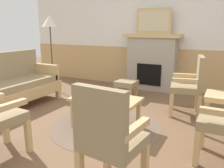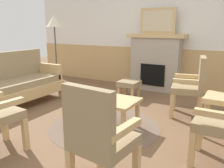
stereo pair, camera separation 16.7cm
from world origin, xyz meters
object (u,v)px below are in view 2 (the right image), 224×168
(coffee_table, at_px, (104,101))
(footstool, at_px, (129,85))
(couch, at_px, (14,85))
(floor_lamp_by_couch, at_px, (54,26))
(armchair_front_center, at_px, (99,135))
(armchair_by_window_left, at_px, (192,84))
(framed_picture, at_px, (158,21))
(side_table, at_px, (223,104))
(book_on_table, at_px, (95,96))
(fireplace, at_px, (156,62))

(coffee_table, bearing_deg, footstool, 102.41)
(couch, bearing_deg, floor_lamp_by_couch, 98.63)
(couch, xyz_separation_m, floor_lamp_by_couch, (-0.20, 1.33, 1.05))
(coffee_table, bearing_deg, armchair_front_center, -59.99)
(armchair_by_window_left, relative_size, armchair_front_center, 1.00)
(footstool, relative_size, floor_lamp_by_couch, 0.24)
(framed_picture, xyz_separation_m, side_table, (1.58, -1.84, -1.13))
(coffee_table, height_order, armchair_by_window_left, armchair_by_window_left)
(footstool, bearing_deg, book_on_table, -83.37)
(footstool, xyz_separation_m, floor_lamp_by_couch, (-1.80, -0.16, 1.17))
(fireplace, xyz_separation_m, coffee_table, (0.10, -2.38, -0.27))
(fireplace, xyz_separation_m, armchair_by_window_left, (1.09, -1.31, -0.11))
(armchair_by_window_left, bearing_deg, floor_lamp_by_couch, 175.93)
(armchair_front_center, bearing_deg, floor_lamp_by_couch, 138.47)
(armchair_by_window_left, relative_size, side_table, 1.78)
(footstool, bearing_deg, fireplace, 76.23)
(footstool, height_order, armchair_front_center, armchair_front_center)
(fireplace, height_order, armchair_front_center, fireplace)
(framed_picture, xyz_separation_m, footstool, (-0.23, -0.92, -1.28))
(coffee_table, xyz_separation_m, book_on_table, (-0.15, -0.03, 0.07))
(armchair_by_window_left, bearing_deg, couch, -159.23)
(footstool, bearing_deg, coffee_table, -77.59)
(framed_picture, distance_m, couch, 3.24)
(coffee_table, bearing_deg, couch, -179.05)
(book_on_table, xyz_separation_m, floor_lamp_by_couch, (-1.98, 1.33, 1.00))
(armchair_by_window_left, xyz_separation_m, floor_lamp_by_couch, (-3.11, 0.22, 0.91))
(armchair_by_window_left, relative_size, floor_lamp_by_couch, 0.58)
(fireplace, distance_m, book_on_table, 2.42)
(book_on_table, bearing_deg, floor_lamp_by_couch, 146.15)
(framed_picture, xyz_separation_m, coffee_table, (0.10, -2.38, -1.17))
(framed_picture, xyz_separation_m, book_on_table, (-0.05, -2.41, -1.10))
(couch, xyz_separation_m, side_table, (3.41, 0.57, 0.04))
(armchair_by_window_left, bearing_deg, framed_picture, 129.71)
(fireplace, relative_size, side_table, 2.36)
(book_on_table, relative_size, floor_lamp_by_couch, 0.12)
(coffee_table, bearing_deg, armchair_by_window_left, 47.30)
(book_on_table, bearing_deg, fireplace, 88.75)
(fireplace, xyz_separation_m, side_table, (1.58, -1.84, -0.22))
(coffee_table, distance_m, footstool, 1.50)
(framed_picture, relative_size, couch, 0.44)
(armchair_front_center, relative_size, side_table, 1.78)
(couch, distance_m, floor_lamp_by_couch, 1.71)
(couch, xyz_separation_m, footstool, (1.60, 1.49, -0.11))
(framed_picture, height_order, footstool, framed_picture)
(coffee_table, bearing_deg, side_table, 19.80)
(side_table, bearing_deg, coffee_table, -160.20)
(couch, bearing_deg, fireplace, 52.84)
(couch, height_order, floor_lamp_by_couch, floor_lamp_by_couch)
(coffee_table, xyz_separation_m, armchair_front_center, (0.69, -1.20, 0.15))
(framed_picture, bearing_deg, book_on_table, -91.25)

